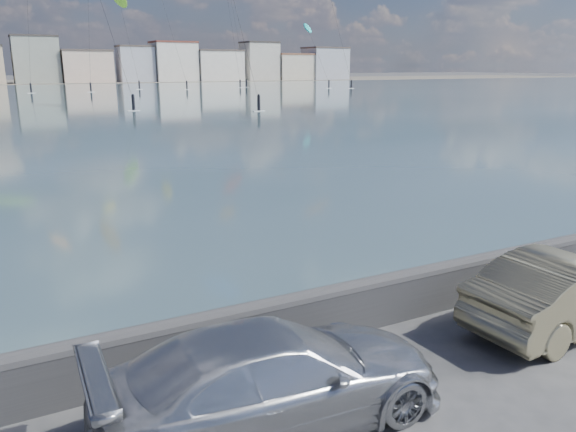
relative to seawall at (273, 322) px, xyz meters
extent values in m
plane|color=#333335|center=(0.00, -2.70, -0.58)|extent=(700.00, 700.00, 0.00)
cube|color=#304F57|center=(0.00, 88.80, -0.58)|extent=(500.00, 177.00, 0.00)
cube|color=#28282B|center=(0.00, 0.00, -0.13)|extent=(400.00, 0.35, 0.90)
cylinder|color=#28282B|center=(0.00, 0.00, 0.32)|extent=(400.00, 0.36, 0.36)
cube|color=gray|center=(11.00, 183.30, 6.17)|extent=(13.00, 10.00, 13.50)
cube|color=#383330|center=(11.00, 183.30, 13.22)|extent=(13.26, 10.20, 0.60)
cube|color=beige|center=(25.50, 183.30, 4.17)|extent=(15.00, 12.00, 9.50)
cube|color=#4C423D|center=(25.50, 183.30, 9.22)|extent=(15.30, 12.24, 0.60)
cube|color=#B2B7C6|center=(41.00, 183.30, 4.92)|extent=(11.00, 9.00, 11.00)
cube|color=#4C423D|center=(41.00, 183.30, 10.72)|extent=(11.22, 9.18, 0.60)
cube|color=white|center=(54.00, 183.30, 5.67)|extent=(14.00, 11.00, 12.50)
cube|color=brown|center=(54.00, 183.30, 12.22)|extent=(14.28, 11.22, 0.60)
cube|color=white|center=(69.50, 183.30, 4.42)|extent=(16.00, 12.00, 10.00)
cube|color=#4C423D|center=(69.50, 183.30, 9.72)|extent=(16.32, 12.24, 0.60)
cube|color=beige|center=(86.00, 183.30, 5.92)|extent=(12.00, 10.00, 13.00)
cube|color=#383330|center=(86.00, 183.30, 12.72)|extent=(12.24, 10.20, 0.60)
cube|color=beige|center=(99.50, 183.30, 3.92)|extent=(14.00, 11.00, 9.00)
cube|color=brown|center=(99.50, 183.30, 8.72)|extent=(14.28, 11.22, 0.60)
cube|color=#B2B7C6|center=(114.00, 183.30, 5.17)|extent=(15.00, 12.00, 11.50)
cube|color=#4C423D|center=(114.00, 183.30, 11.22)|extent=(15.30, 12.24, 0.60)
imported|color=#B7BABE|center=(-0.97, -1.98, 0.19)|extent=(5.39, 2.33, 1.54)
imported|color=tan|center=(5.78, -1.88, 0.21)|extent=(4.87, 1.93, 1.58)
cube|color=white|center=(53.44, 121.89, -0.53)|extent=(1.40, 0.42, 0.08)
cylinder|color=black|center=(53.44, 121.89, 0.37)|extent=(0.36, 0.36, 1.70)
sphere|color=black|center=(53.44, 121.89, 1.27)|extent=(0.28, 0.28, 0.28)
cylinder|color=black|center=(54.08, 128.90, 13.59)|extent=(1.33, 14.06, 25.75)
cube|color=white|center=(24.11, 52.08, -0.53)|extent=(1.40, 0.42, 0.08)
cylinder|color=black|center=(24.11, 52.08, 0.37)|extent=(0.36, 0.36, 1.70)
sphere|color=black|center=(24.11, 52.08, 1.27)|extent=(0.28, 0.28, 0.28)
cube|color=white|center=(11.27, 59.60, -0.53)|extent=(1.40, 0.42, 0.08)
cylinder|color=black|center=(11.27, 59.60, 0.37)|extent=(0.36, 0.36, 1.70)
sphere|color=black|center=(11.27, 59.60, 1.27)|extent=(0.28, 0.28, 0.28)
cylinder|color=black|center=(10.58, 67.39, 9.79)|extent=(1.40, 15.59, 18.17)
cube|color=white|center=(51.17, 120.45, -0.53)|extent=(1.40, 0.42, 0.08)
cylinder|color=black|center=(51.17, 120.45, 0.37)|extent=(0.36, 0.36, 1.70)
sphere|color=black|center=(51.17, 120.45, 1.27)|extent=(0.28, 0.28, 0.28)
cylinder|color=black|center=(50.59, 124.52, 16.73)|extent=(1.19, 8.16, 32.03)
cube|color=white|center=(4.00, 113.43, -0.53)|extent=(1.40, 0.42, 0.08)
cylinder|color=black|center=(4.00, 113.43, 0.37)|extent=(0.36, 0.36, 1.70)
sphere|color=black|center=(4.00, 113.43, 1.27)|extent=(0.28, 0.28, 0.28)
cylinder|color=black|center=(5.55, 119.05, 17.03)|extent=(3.14, 11.27, 32.64)
cube|color=white|center=(26.95, 121.47, -0.53)|extent=(1.40, 0.42, 0.08)
cylinder|color=black|center=(26.95, 121.47, 0.37)|extent=(0.36, 0.36, 1.70)
sphere|color=black|center=(26.95, 121.47, 1.27)|extent=(0.28, 0.28, 0.28)
cylinder|color=black|center=(26.61, 127.32, 10.41)|extent=(0.71, 11.73, 19.41)
ellipsoid|color=#19BFBF|center=(71.03, 122.40, 13.93)|extent=(4.79, 7.43, 4.14)
cube|color=white|center=(68.10, 106.91, -0.53)|extent=(1.40, 0.42, 0.08)
cylinder|color=black|center=(68.10, 106.91, 0.37)|extent=(0.36, 0.36, 1.70)
sphere|color=black|center=(68.10, 106.91, 1.27)|extent=(0.28, 0.28, 0.28)
cylinder|color=black|center=(69.57, 114.65, 7.32)|extent=(2.96, 15.51, 13.23)
cube|color=white|center=(72.51, 104.04, -0.53)|extent=(1.40, 0.42, 0.08)
cylinder|color=black|center=(72.51, 104.04, 0.37)|extent=(0.36, 0.36, 1.70)
sphere|color=black|center=(72.51, 104.04, 1.27)|extent=(0.28, 0.28, 0.28)
cylinder|color=black|center=(70.53, 108.38, 15.34)|extent=(4.01, 8.72, 29.26)
cube|color=white|center=(36.10, 115.52, -0.53)|extent=(1.40, 0.42, 0.08)
cylinder|color=black|center=(36.10, 115.52, 0.37)|extent=(0.36, 0.36, 1.70)
sphere|color=black|center=(36.10, 115.52, 1.27)|extent=(0.28, 0.28, 0.28)
cylinder|color=black|center=(35.29, 123.23, 13.01)|extent=(1.65, 15.46, 24.59)
cube|color=white|center=(15.01, 112.51, -0.53)|extent=(1.40, 0.42, 0.08)
cylinder|color=black|center=(15.01, 112.51, 0.37)|extent=(0.36, 0.36, 1.70)
sphere|color=black|center=(15.01, 112.51, 1.27)|extent=(0.28, 0.28, 0.28)
cylinder|color=black|center=(17.00, 120.04, 14.10)|extent=(4.02, 15.09, 26.77)
camera|label=1|loc=(-4.25, -8.57, 4.62)|focal=35.00mm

